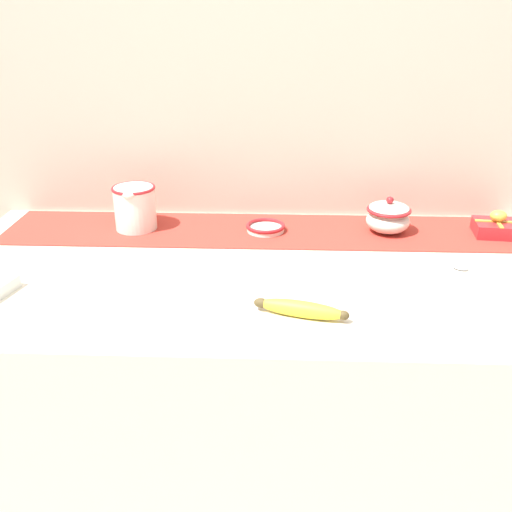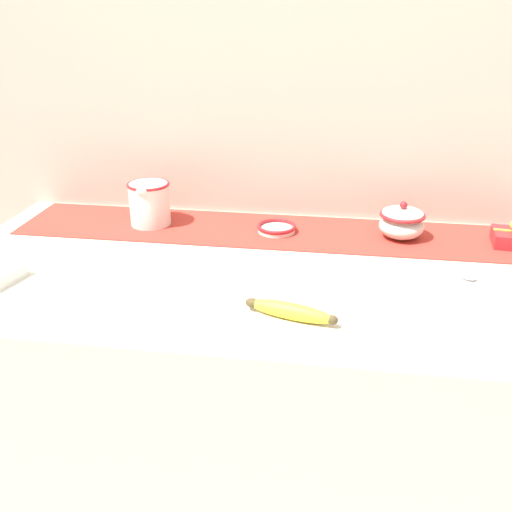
{
  "view_description": "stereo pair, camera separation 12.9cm",
  "coord_description": "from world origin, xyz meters",
  "px_view_note": "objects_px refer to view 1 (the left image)",
  "views": [
    {
      "loc": [
        0.05,
        -1.22,
        1.46
      ],
      "look_at": [
        0.0,
        -0.04,
        0.93
      ],
      "focal_mm": 40.0,
      "sensor_mm": 36.0,
      "label": 1
    },
    {
      "loc": [
        0.18,
        -1.21,
        1.46
      ],
      "look_at": [
        0.0,
        -0.04,
        0.93
      ],
      "focal_mm": 40.0,
      "sensor_mm": 36.0,
      "label": 2
    }
  ],
  "objects_px": {
    "small_dish": "(266,227)",
    "gift_box": "(496,227)",
    "sugar_bowl": "(388,217)",
    "spoon": "(455,266)",
    "cream_pitcher": "(135,206)",
    "banana": "(301,309)"
  },
  "relations": [
    {
      "from": "small_dish",
      "to": "gift_box",
      "type": "xyz_separation_m",
      "value": [
        0.62,
        -0.0,
        0.01
      ]
    },
    {
      "from": "banana",
      "to": "gift_box",
      "type": "xyz_separation_m",
      "value": [
        0.54,
        0.45,
        0.01
      ]
    },
    {
      "from": "small_dish",
      "to": "gift_box",
      "type": "bearing_deg",
      "value": -0.12
    },
    {
      "from": "sugar_bowl",
      "to": "gift_box",
      "type": "distance_m",
      "value": 0.29
    },
    {
      "from": "sugar_bowl",
      "to": "small_dish",
      "type": "xyz_separation_m",
      "value": [
        -0.33,
        -0.01,
        -0.03
      ]
    },
    {
      "from": "cream_pitcher",
      "to": "gift_box",
      "type": "xyz_separation_m",
      "value": [
        0.98,
        -0.01,
        -0.04
      ]
    },
    {
      "from": "cream_pitcher",
      "to": "sugar_bowl",
      "type": "distance_m",
      "value": 0.69
    },
    {
      "from": "sugar_bowl",
      "to": "spoon",
      "type": "distance_m",
      "value": 0.26
    },
    {
      "from": "cream_pitcher",
      "to": "spoon",
      "type": "height_order",
      "value": "cream_pitcher"
    },
    {
      "from": "banana",
      "to": "spoon",
      "type": "relative_size",
      "value": 1.22
    },
    {
      "from": "banana",
      "to": "spoon",
      "type": "distance_m",
      "value": 0.44
    },
    {
      "from": "cream_pitcher",
      "to": "gift_box",
      "type": "bearing_deg",
      "value": -0.5
    },
    {
      "from": "small_dish",
      "to": "gift_box",
      "type": "distance_m",
      "value": 0.62
    },
    {
      "from": "sugar_bowl",
      "to": "gift_box",
      "type": "xyz_separation_m",
      "value": [
        0.29,
        -0.01,
        -0.02
      ]
    },
    {
      "from": "banana",
      "to": "spoon",
      "type": "bearing_deg",
      "value": 33.06
    },
    {
      "from": "sugar_bowl",
      "to": "small_dish",
      "type": "height_order",
      "value": "sugar_bowl"
    },
    {
      "from": "sugar_bowl",
      "to": "gift_box",
      "type": "bearing_deg",
      "value": -1.44
    },
    {
      "from": "sugar_bowl",
      "to": "spoon",
      "type": "relative_size",
      "value": 0.75
    },
    {
      "from": "small_dish",
      "to": "banana",
      "type": "height_order",
      "value": "banana"
    },
    {
      "from": "cream_pitcher",
      "to": "banana",
      "type": "bearing_deg",
      "value": -46.55
    },
    {
      "from": "spoon",
      "to": "gift_box",
      "type": "xyz_separation_m",
      "value": [
        0.17,
        0.21,
        0.02
      ]
    },
    {
      "from": "small_dish",
      "to": "gift_box",
      "type": "relative_size",
      "value": 0.88
    }
  ]
}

